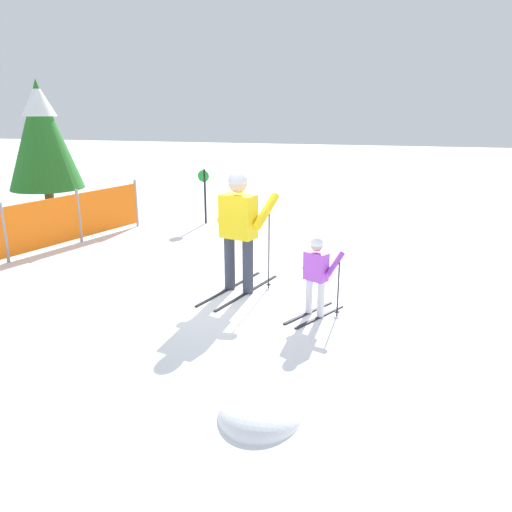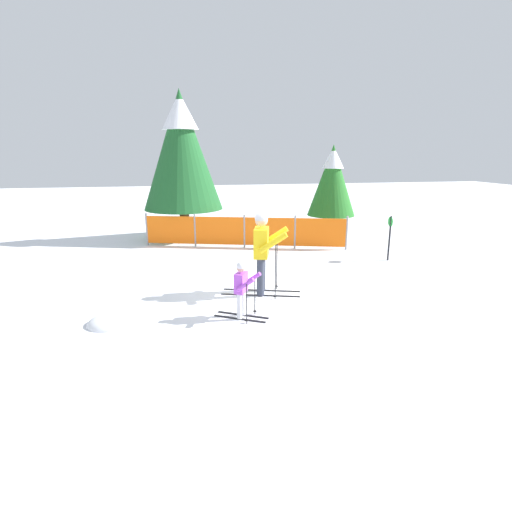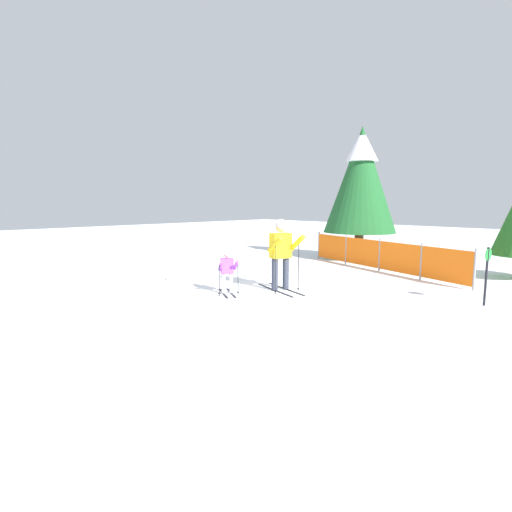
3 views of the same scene
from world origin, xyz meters
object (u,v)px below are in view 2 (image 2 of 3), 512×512
(conifer_far, at_px, (181,149))
(conifer_near, at_px, (332,179))
(skier_child, at_px, (242,286))
(safety_fence, at_px, (244,231))
(skier_adult, at_px, (263,245))
(trail_marker, at_px, (390,233))

(conifer_far, bearing_deg, conifer_near, -0.92)
(skier_child, height_order, conifer_far, conifer_far)
(skier_child, relative_size, safety_fence, 0.17)
(conifer_near, bearing_deg, skier_adult, -122.89)
(skier_adult, relative_size, conifer_near, 0.55)
(skier_adult, bearing_deg, conifer_near, 73.85)
(skier_child, relative_size, conifer_far, 0.21)
(skier_child, bearing_deg, skier_adult, 91.63)
(conifer_far, bearing_deg, skier_adult, -76.23)
(skier_child, height_order, conifer_near, conifer_near)
(safety_fence, relative_size, conifer_far, 1.24)
(safety_fence, relative_size, conifer_near, 1.91)
(safety_fence, xyz_separation_m, trail_marker, (3.81, -2.38, 0.26))
(conifer_far, distance_m, conifer_near, 5.62)
(safety_fence, bearing_deg, skier_adult, -94.43)
(skier_adult, height_order, conifer_far, conifer_far)
(skier_adult, distance_m, safety_fence, 4.47)
(trail_marker, bearing_deg, skier_child, -145.64)
(skier_child, distance_m, conifer_far, 7.94)
(skier_child, xyz_separation_m, safety_fence, (1.00, 5.66, -0.09))
(skier_adult, height_order, trail_marker, skier_adult)
(safety_fence, height_order, trail_marker, trail_marker)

